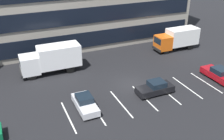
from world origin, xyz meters
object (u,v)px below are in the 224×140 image
at_px(sedan_maroon, 218,74).
at_px(sedan_silver, 85,103).
at_px(box_truck_white, 52,58).
at_px(sedan_black, 155,88).
at_px(box_truck_orange, 177,38).

bearing_deg(sedan_maroon, sedan_silver, 178.24).
relative_size(box_truck_white, sedan_black, 1.83).
relative_size(box_truck_orange, sedan_black, 1.69).
relative_size(sedan_black, sedan_maroon, 0.95).
xyz_separation_m(box_truck_white, sedan_silver, (1.14, -9.48, -1.28)).
relative_size(box_truck_orange, sedan_silver, 1.72).
bearing_deg(box_truck_white, sedan_silver, -83.13).
distance_m(sedan_black, sedan_silver, 8.00).
bearing_deg(box_truck_orange, sedan_black, -135.46).
distance_m(box_truck_orange, sedan_silver, 20.60).
bearing_deg(box_truck_orange, sedan_maroon, -97.56).
bearing_deg(sedan_black, box_truck_orange, 44.54).
height_order(box_truck_white, sedan_maroon, box_truck_white).
bearing_deg(sedan_maroon, box_truck_white, 150.84).
relative_size(sedan_black, sedan_silver, 1.01).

